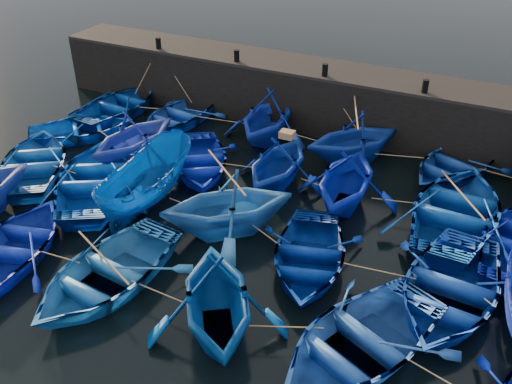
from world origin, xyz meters
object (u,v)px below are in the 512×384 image
at_px(boat_0, 119,104).
at_px(boat_8, 199,160).
at_px(boat_13, 35,161).
at_px(wooden_crate, 287,134).

xyz_separation_m(boat_0, boat_8, (5.90, -2.88, -0.04)).
xyz_separation_m(boat_13, wooden_crate, (8.88, 3.10, 1.65)).
distance_m(boat_0, boat_8, 6.56).
relative_size(boat_8, wooden_crate, 8.97).
height_order(boat_8, boat_13, boat_13).
distance_m(boat_8, wooden_crate, 3.85).
bearing_deg(boat_13, wooden_crate, 164.42).
bearing_deg(boat_8, boat_13, 174.65).
xyz_separation_m(boat_8, wooden_crate, (3.44, 0.26, 1.71)).
bearing_deg(wooden_crate, boat_13, -160.75).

